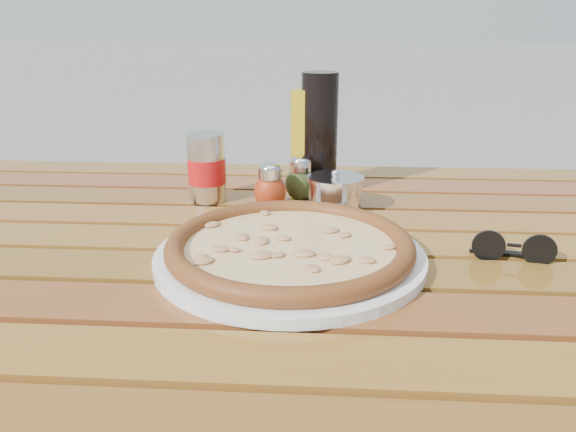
# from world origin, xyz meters

# --- Properties ---
(table) EXTENTS (1.40, 0.90, 0.75)m
(table) POSITION_xyz_m (0.00, -0.00, 0.67)
(table) COLOR #36210C
(table) RESTS_ON ground
(plate) EXTENTS (0.45, 0.45, 0.01)m
(plate) POSITION_xyz_m (0.01, -0.08, 0.76)
(plate) COLOR white
(plate) RESTS_ON table
(pizza) EXTENTS (0.38, 0.38, 0.03)m
(pizza) POSITION_xyz_m (0.01, -0.08, 0.77)
(pizza) COLOR #FFEAB6
(pizza) RESTS_ON plate
(pepper_shaker) EXTENTS (0.06, 0.06, 0.08)m
(pepper_shaker) POSITION_xyz_m (-0.04, 0.14, 0.79)
(pepper_shaker) COLOR #B13314
(pepper_shaker) RESTS_ON table
(oregano_shaker) EXTENTS (0.07, 0.07, 0.08)m
(oregano_shaker) POSITION_xyz_m (0.01, 0.20, 0.79)
(oregano_shaker) COLOR #37421A
(oregano_shaker) RESTS_ON table
(dark_bottle) EXTENTS (0.09, 0.09, 0.22)m
(dark_bottle) POSITION_xyz_m (0.04, 0.24, 0.86)
(dark_bottle) COLOR black
(dark_bottle) RESTS_ON table
(soda_can) EXTENTS (0.08, 0.08, 0.12)m
(soda_can) POSITION_xyz_m (-0.15, 0.18, 0.81)
(soda_can) COLOR silver
(soda_can) RESTS_ON table
(olive_oil_cruet) EXTENTS (0.06, 0.06, 0.21)m
(olive_oil_cruet) POSITION_xyz_m (0.02, 0.25, 0.85)
(olive_oil_cruet) COLOR #BA9713
(olive_oil_cruet) RESTS_ON table
(parmesan_tin) EXTENTS (0.13, 0.13, 0.07)m
(parmesan_tin) POSITION_xyz_m (0.07, 0.14, 0.78)
(parmesan_tin) COLOR silver
(parmesan_tin) RESTS_ON table
(sunglasses) EXTENTS (0.11, 0.04, 0.04)m
(sunglasses) POSITION_xyz_m (0.31, -0.05, 0.77)
(sunglasses) COLOR black
(sunglasses) RESTS_ON table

